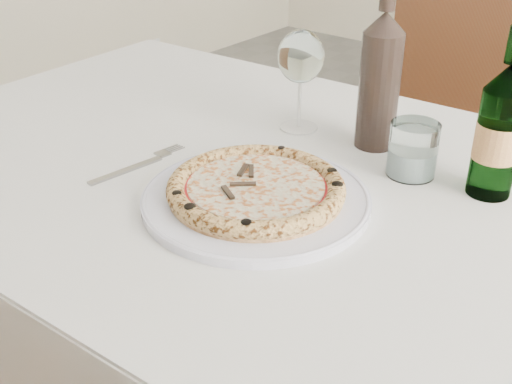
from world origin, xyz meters
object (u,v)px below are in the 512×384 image
beer_bottle (499,131)px  wine_glass (301,59)px  dining_table (293,221)px  wine_bottle (380,79)px  tumbler (412,153)px  pizza (256,188)px  plate (256,198)px  chair_far (437,136)px

beer_bottle → wine_glass: bearing=176.7°
dining_table → wine_glass: wine_glass is taller
wine_glass → wine_bottle: (0.15, 0.02, -0.01)m
beer_bottle → tumbler: bearing=-171.5°
dining_table → wine_bottle: (0.03, 0.20, 0.21)m
pizza → beer_bottle: 0.38m
pizza → beer_bottle: beer_bottle is taller
wine_glass → beer_bottle: 0.39m
dining_table → plate: (-0.00, -0.10, 0.09)m
chair_far → tumbler: bearing=-70.9°
dining_table → chair_far: bearing=96.5°
plate → dining_table: bearing=90.0°
plate → wine_glass: bearing=113.3°
pizza → chair_far: bearing=95.8°
plate → wine_bottle: (0.03, 0.30, 0.12)m
pizza → wine_glass: size_ratio=1.42×
beer_bottle → wine_bottle: wine_bottle is taller
dining_table → pizza: (-0.00, -0.10, 0.11)m
tumbler → wine_bottle: (-0.11, 0.06, 0.09)m
dining_table → beer_bottle: beer_bottle is taller
wine_glass → tumbler: bearing=-8.9°
wine_glass → tumbler: (0.26, -0.04, -0.10)m
chair_far → beer_bottle: size_ratio=3.52×
dining_table → plate: bearing=-90.0°
wine_glass → tumbler: size_ratio=2.12×
wine_glass → wine_bottle: bearing=8.7°
pizza → wine_glass: bearing=113.3°
chair_far → plate: size_ratio=2.65×
wine_bottle → tumbler: bearing=-31.1°
tumbler → dining_table: bearing=-134.9°
pizza → wine_bottle: wine_bottle is taller
dining_table → wine_glass: (-0.12, 0.18, 0.22)m
chair_far → wine_bottle: 0.70m
chair_far → dining_table: bearing=-83.5°
beer_bottle → wine_bottle: size_ratio=0.90×
chair_far → pizza: (0.09, -0.90, 0.25)m
plate → beer_bottle: size_ratio=1.33×
plate → tumbler: size_ratio=3.87×
chair_far → tumbler: 0.75m
dining_table → plate: size_ratio=4.63×
plate → wine_bottle: size_ratio=1.19×
chair_far → beer_bottle: 0.81m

